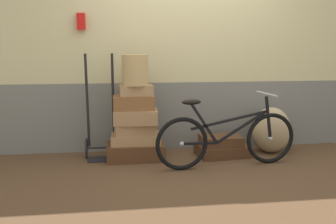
# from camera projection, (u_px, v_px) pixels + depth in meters

# --- Properties ---
(ground) EXTENTS (9.55, 5.20, 0.06)m
(ground) POSITION_uv_depth(u_px,v_px,m) (199.00, 168.00, 4.43)
(ground) COLOR #513823
(station_building) EXTENTS (7.55, 0.74, 2.83)m
(station_building) POSITION_uv_depth(u_px,v_px,m) (188.00, 42.00, 5.01)
(station_building) COLOR slate
(station_building) RESTS_ON ground
(suitcase_0) EXTENTS (0.69, 0.42, 0.20)m
(suitcase_0) POSITION_uv_depth(u_px,v_px,m) (136.00, 151.00, 4.64)
(suitcase_0) COLOR #4C2D19
(suitcase_0) RESTS_ON ground
(suitcase_1) EXTENTS (0.60, 0.39, 0.12)m
(suitcase_1) POSITION_uv_depth(u_px,v_px,m) (136.00, 139.00, 4.64)
(suitcase_1) COLOR #9E754C
(suitcase_1) RESTS_ON suitcase_0
(suitcase_2) EXTENTS (0.50, 0.35, 0.14)m
(suitcase_2) POSITION_uv_depth(u_px,v_px,m) (135.00, 129.00, 4.61)
(suitcase_2) COLOR #9E754C
(suitcase_2) RESTS_ON suitcase_1
(suitcase_3) EXTENTS (0.54, 0.36, 0.17)m
(suitcase_3) POSITION_uv_depth(u_px,v_px,m) (136.00, 117.00, 4.56)
(suitcase_3) COLOR #9E754C
(suitcase_3) RESTS_ON suitcase_2
(suitcase_4) EXTENTS (0.49, 0.32, 0.17)m
(suitcase_4) POSITION_uv_depth(u_px,v_px,m) (134.00, 103.00, 4.56)
(suitcase_4) COLOR brown
(suitcase_4) RESTS_ON suitcase_3
(suitcase_5) EXTENTS (0.40, 0.27, 0.12)m
(suitcase_5) POSITION_uv_depth(u_px,v_px,m) (136.00, 90.00, 4.54)
(suitcase_5) COLOR #9E754C
(suitcase_5) RESTS_ON suitcase_4
(suitcase_6) EXTENTS (0.67, 0.50, 0.14)m
(suitcase_6) POSITION_uv_depth(u_px,v_px,m) (222.00, 150.00, 4.81)
(suitcase_6) COLOR #4C2D19
(suitcase_6) RESTS_ON ground
(suitcase_7) EXTENTS (0.50, 0.37, 0.12)m
(suitcase_7) POSITION_uv_depth(u_px,v_px,m) (221.00, 140.00, 4.77)
(suitcase_7) COLOR #4C2D19
(suitcase_7) RESTS_ON suitcase_6
(wicker_basket) EXTENTS (0.31, 0.31, 0.36)m
(wicker_basket) POSITION_uv_depth(u_px,v_px,m) (135.00, 70.00, 4.49)
(wicker_basket) COLOR tan
(wicker_basket) RESTS_ON suitcase_5
(luggage_trolley) EXTENTS (0.39, 0.35, 1.28)m
(luggage_trolley) POSITION_uv_depth(u_px,v_px,m) (101.00, 132.00, 4.66)
(luggage_trolley) COLOR black
(luggage_trolley) RESTS_ON ground
(burlap_sack) EXTENTS (0.50, 0.43, 0.59)m
(burlap_sack) POSITION_uv_depth(u_px,v_px,m) (271.00, 130.00, 4.92)
(burlap_sack) COLOR tan
(burlap_sack) RESTS_ON ground
(bicycle) EXTENTS (1.68, 0.46, 0.84)m
(bicycle) POSITION_uv_depth(u_px,v_px,m) (227.00, 139.00, 4.32)
(bicycle) COLOR black
(bicycle) RESTS_ON ground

